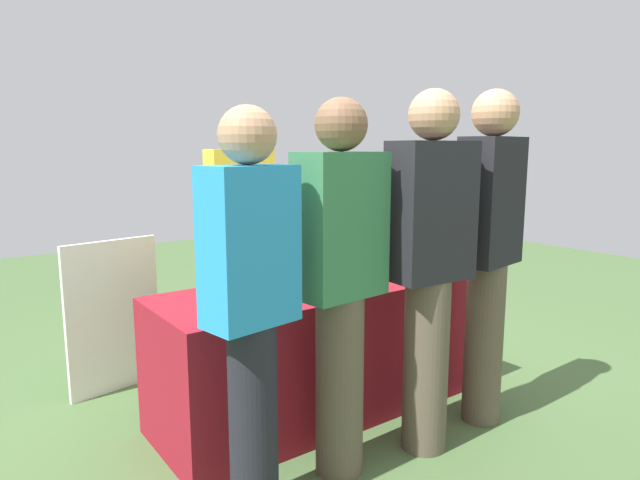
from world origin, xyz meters
TOP-DOWN VIEW (x-y plane):
  - ground_plane at (0.00, 0.00)m, footprint 12.00×12.00m
  - tasting_table at (0.00, 0.00)m, footprint 1.83×0.68m
  - wine_bottle_0 at (-0.53, 0.18)m, footprint 0.06×0.06m
  - wine_bottle_1 at (-0.37, 0.18)m, footprint 0.08×0.08m
  - wine_bottle_2 at (0.53, 0.18)m, footprint 0.07×0.07m
  - wine_bottle_3 at (0.74, 0.10)m, footprint 0.08×0.08m
  - wine_glass_0 at (-0.42, -0.16)m, footprint 0.07×0.07m
  - wine_glass_1 at (-0.26, -0.08)m, footprint 0.07×0.07m
  - wine_glass_2 at (-0.08, -0.06)m, footprint 0.07×0.07m
  - ice_bucket at (0.51, -0.01)m, footprint 0.23×0.23m
  - server_pouring at (-0.17, 0.60)m, footprint 0.40×0.25m
  - guest_0 at (-0.75, -0.58)m, footprint 0.38×0.25m
  - guest_1 at (-0.29, -0.54)m, footprint 0.41×0.25m
  - guest_2 at (0.18, -0.63)m, footprint 0.41×0.25m
  - guest_3 at (0.64, -0.61)m, footprint 0.39×0.26m
  - menu_board at (-0.85, 0.94)m, footprint 0.57×0.13m

SIDE VIEW (x-z plane):
  - ground_plane at x=0.00m, z-range 0.00..0.00m
  - tasting_table at x=0.00m, z-range 0.00..0.72m
  - menu_board at x=-0.85m, z-range 0.00..0.93m
  - wine_glass_2 at x=-0.08m, z-range 0.75..0.88m
  - ice_bucket at x=0.51m, z-range 0.72..0.92m
  - wine_glass_0 at x=-0.42m, z-range 0.75..0.89m
  - wine_glass_1 at x=-0.26m, z-range 0.75..0.90m
  - wine_bottle_0 at x=-0.53m, z-range 0.68..0.98m
  - wine_bottle_1 at x=-0.37m, z-range 0.68..0.99m
  - wine_bottle_3 at x=0.74m, z-range 0.68..1.01m
  - wine_bottle_2 at x=0.53m, z-range 0.68..1.01m
  - guest_0 at x=-0.75m, z-range 0.08..1.70m
  - guest_1 at x=-0.29m, z-range 0.08..1.75m
  - server_pouring at x=-0.17m, z-range 0.08..1.77m
  - guest_2 at x=0.18m, z-range 0.08..1.81m
  - guest_3 at x=0.64m, z-range 0.10..1.86m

